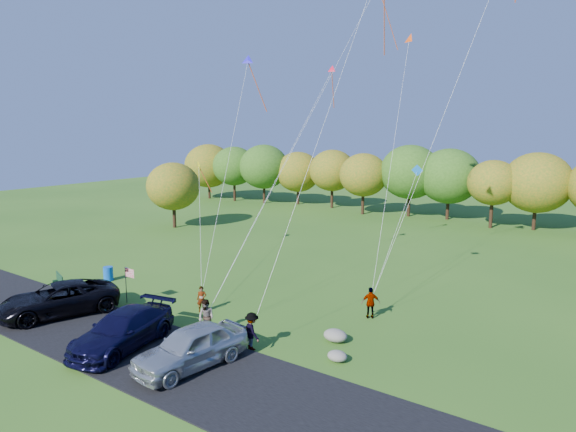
% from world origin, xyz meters
% --- Properties ---
extents(ground, '(140.00, 140.00, 0.00)m').
position_xyz_m(ground, '(0.00, 0.00, 0.00)').
color(ground, '#2F5D1A').
rests_on(ground, ground).
extents(asphalt_lane, '(44.00, 6.00, 0.06)m').
position_xyz_m(asphalt_lane, '(0.00, -4.00, 0.03)').
color(asphalt_lane, black).
rests_on(asphalt_lane, ground).
extents(treeline, '(75.60, 28.19, 8.08)m').
position_xyz_m(treeline, '(-1.20, 36.33, 4.75)').
color(treeline, '#362113').
rests_on(treeline, ground).
extents(minivan_dark, '(4.93, 7.08, 1.80)m').
position_xyz_m(minivan_dark, '(-7.73, -3.66, 0.96)').
color(minivan_dark, black).
rests_on(minivan_dark, asphalt_lane).
extents(minivan_navy, '(3.63, 6.37, 1.74)m').
position_xyz_m(minivan_navy, '(-1.03, -4.34, 0.93)').
color(minivan_navy, black).
rests_on(minivan_navy, asphalt_lane).
extents(minivan_silver, '(2.91, 5.69, 1.86)m').
position_xyz_m(minivan_silver, '(3.15, -3.86, 0.99)').
color(minivan_silver, '#B1B7BD').
rests_on(minivan_silver, asphalt_lane).
extents(flyer_a, '(0.66, 0.63, 1.53)m').
position_xyz_m(flyer_a, '(-1.48, 1.46, 0.76)').
color(flyer_a, '#4C4C59').
rests_on(flyer_a, ground).
extents(flyer_b, '(0.93, 0.74, 1.88)m').
position_xyz_m(flyer_b, '(1.09, -0.80, 0.94)').
color(flyer_b, '#4C4C59').
rests_on(flyer_b, ground).
extents(flyer_c, '(1.37, 1.12, 1.84)m').
position_xyz_m(flyer_c, '(4.13, -0.80, 0.92)').
color(flyer_c, '#4C4C59').
rests_on(flyer_c, ground).
extents(flyer_d, '(1.11, 0.96, 1.78)m').
position_xyz_m(flyer_d, '(6.94, 6.25, 0.89)').
color(flyer_d, '#4C4C59').
rests_on(flyer_d, ground).
extents(park_bench, '(1.77, 0.87, 1.01)m').
position_xyz_m(park_bench, '(-12.28, -0.81, 0.54)').
color(park_bench, '#153B21').
rests_on(park_bench, ground).
extents(trash_barrel, '(0.66, 0.66, 0.98)m').
position_xyz_m(trash_barrel, '(-11.21, 2.09, 0.49)').
color(trash_barrel, blue).
rests_on(trash_barrel, ground).
extents(flag_assembly, '(0.84, 0.54, 2.26)m').
position_xyz_m(flag_assembly, '(-6.12, -0.07, 1.67)').
color(flag_assembly, black).
rests_on(flag_assembly, ground).
extents(boulder_near, '(1.25, 0.98, 0.62)m').
position_xyz_m(boulder_near, '(6.95, 2.33, 0.31)').
color(boulder_near, gray).
rests_on(boulder_near, ground).
extents(boulder_far, '(0.95, 0.79, 0.49)m').
position_xyz_m(boulder_far, '(8.13, 0.48, 0.25)').
color(boulder_far, gray).
rests_on(boulder_far, ground).
extents(kites_aloft, '(27.87, 11.10, 14.68)m').
position_xyz_m(kites_aloft, '(4.32, 12.79, 18.23)').
color(kites_aloft, red).
rests_on(kites_aloft, ground).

